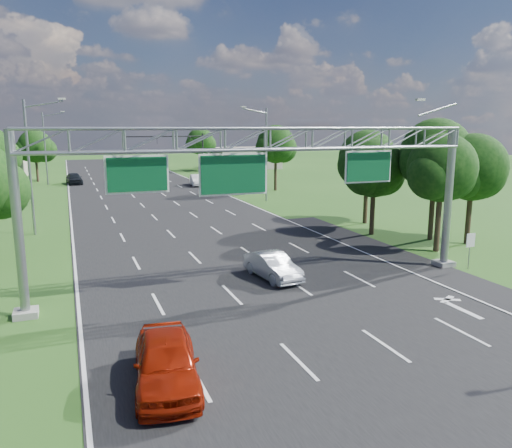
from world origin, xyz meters
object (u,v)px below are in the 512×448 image
sign_gantry (269,152)px  regulatory_sign (470,243)px  traffic_signal (180,146)px  box_truck (153,166)px  silver_sedan (273,266)px  red_coupe (166,361)px

sign_gantry → regulatory_sign: (12.07, -1.02, -5.38)m
traffic_signal → box_truck: bearing=104.0°
regulatory_sign → sign_gantry: bearing=175.2°
traffic_signal → box_truck: 11.36m
sign_gantry → regulatory_sign: size_ratio=11.19×
sign_gantry → silver_sedan: size_ratio=5.56×
sign_gantry → regulatory_sign: sign_gantry is taller
sign_gantry → traffic_signal: sign_gantry is taller
traffic_signal → silver_sedan: 52.28m
silver_sedan → red_coupe: bearing=-136.5°
silver_sedan → box_truck: bearing=78.9°
regulatory_sign → box_truck: size_ratio=0.25×
sign_gantry → box_truck: sign_gantry is taller
box_truck → silver_sedan: bearing=-85.5°
sign_gantry → silver_sedan: (0.78, 1.31, -6.20)m
regulatory_sign → traffic_signal: (-4.92, 54.02, 3.66)m
red_coupe → box_truck: bearing=88.8°
sign_gantry → silver_sedan: sign_gantry is taller
sign_gantry → silver_sedan: bearing=59.3°
sign_gantry → box_truck: bearing=85.9°
sign_gantry → box_truck: size_ratio=2.76×
red_coupe → regulatory_sign: bearing=28.2°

